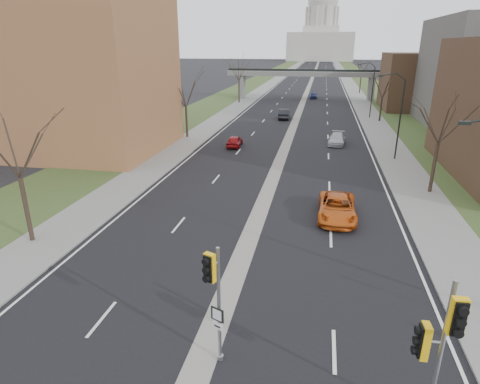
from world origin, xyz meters
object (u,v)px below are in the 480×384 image
(signal_pole_median, at_px, (214,288))
(car_left_far, at_px, (284,114))
(signal_pole_right, at_px, (440,338))
(car_right_mid, at_px, (337,139))
(car_left_near, at_px, (235,141))
(car_right_near, at_px, (337,208))
(car_right_far, at_px, (314,95))

(signal_pole_median, relative_size, car_left_far, 1.01)
(signal_pole_right, bearing_deg, car_right_mid, 88.36)
(car_right_mid, bearing_deg, car_left_far, 120.82)
(signal_pole_median, bearing_deg, car_left_near, 123.19)
(signal_pole_median, xyz_separation_m, car_right_mid, (5.40, 37.55, -2.70))
(car_right_near, bearing_deg, car_right_far, 93.54)
(signal_pole_median, distance_m, car_right_mid, 38.03)
(car_right_near, height_order, car_right_far, car_right_near)
(signal_pole_right, bearing_deg, car_left_far, 95.75)
(car_left_far, bearing_deg, car_right_mid, 112.75)
(signal_pole_right, height_order, car_right_near, signal_pole_right)
(car_left_near, bearing_deg, car_right_mid, -165.78)
(car_left_far, height_order, car_right_near, car_left_far)
(car_right_near, distance_m, car_right_mid, 22.67)
(car_left_near, height_order, car_right_far, car_right_far)
(car_right_near, bearing_deg, car_right_mid, 89.19)
(signal_pole_median, height_order, car_right_near, signal_pole_median)
(car_left_near, bearing_deg, car_right_near, 118.28)
(signal_pole_right, height_order, car_left_near, signal_pole_right)
(signal_pole_right, relative_size, car_left_near, 1.34)
(signal_pole_median, xyz_separation_m, car_right_far, (1.41, 82.31, -2.68))
(car_right_mid, relative_size, car_right_far, 1.13)
(car_left_far, xyz_separation_m, car_right_far, (4.00, 28.00, -0.11))
(signal_pole_median, distance_m, car_right_far, 82.36)
(signal_pole_right, relative_size, car_right_near, 0.95)
(car_right_far, bearing_deg, car_left_near, -99.45)
(signal_pole_right, relative_size, car_right_mid, 1.16)
(car_left_near, height_order, car_right_mid, car_left_near)
(car_left_far, bearing_deg, signal_pole_median, 90.01)
(car_right_near, xyz_separation_m, car_right_far, (-3.40, 67.42, -0.09))
(car_right_far, bearing_deg, signal_pole_right, -86.26)
(car_left_near, distance_m, car_left_far, 20.70)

